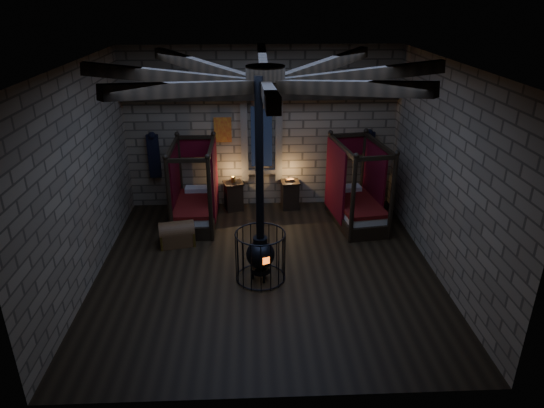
{
  "coord_description": "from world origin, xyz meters",
  "views": [
    {
      "loc": [
        -0.27,
        -8.76,
        5.37
      ],
      "look_at": [
        0.14,
        0.6,
        1.25
      ],
      "focal_mm": 32.0,
      "sensor_mm": 36.0,
      "label": 1
    }
  ],
  "objects_px": {
    "trunk_left": "(177,234)",
    "trunk_right": "(366,225)",
    "bed_left": "(196,204)",
    "stove": "(260,252)",
    "bed_right": "(356,203)"
  },
  "relations": [
    {
      "from": "bed_left",
      "to": "trunk_left",
      "type": "height_order",
      "value": "bed_left"
    },
    {
      "from": "bed_right",
      "to": "trunk_right",
      "type": "distance_m",
      "value": 0.73
    },
    {
      "from": "bed_right",
      "to": "bed_left",
      "type": "bearing_deg",
      "value": 169.61
    },
    {
      "from": "trunk_right",
      "to": "trunk_left",
      "type": "bearing_deg",
      "value": -172.93
    },
    {
      "from": "bed_left",
      "to": "stove",
      "type": "distance_m",
      "value": 3.13
    },
    {
      "from": "bed_right",
      "to": "stove",
      "type": "relative_size",
      "value": 0.52
    },
    {
      "from": "bed_right",
      "to": "trunk_right",
      "type": "bearing_deg",
      "value": -86.85
    },
    {
      "from": "trunk_left",
      "to": "stove",
      "type": "distance_m",
      "value": 2.47
    },
    {
      "from": "bed_left",
      "to": "bed_right",
      "type": "xyz_separation_m",
      "value": [
        4.0,
        -0.16,
        0.01
      ]
    },
    {
      "from": "bed_left",
      "to": "trunk_left",
      "type": "relative_size",
      "value": 2.32
    },
    {
      "from": "stove",
      "to": "bed_left",
      "type": "bearing_deg",
      "value": 97.36
    },
    {
      "from": "bed_left",
      "to": "stove",
      "type": "xyz_separation_m",
      "value": [
        1.56,
        -2.71,
        0.12
      ]
    },
    {
      "from": "trunk_right",
      "to": "stove",
      "type": "relative_size",
      "value": 0.18
    },
    {
      "from": "trunk_left",
      "to": "trunk_right",
      "type": "bearing_deg",
      "value": -7.0
    },
    {
      "from": "bed_left",
      "to": "trunk_right",
      "type": "height_order",
      "value": "bed_left"
    }
  ]
}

